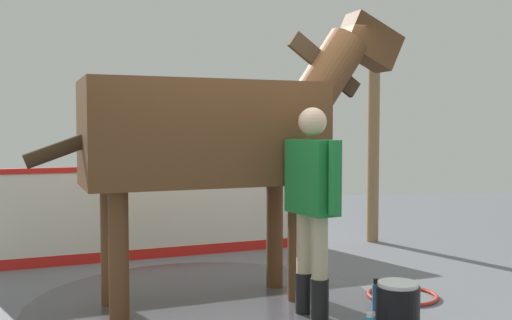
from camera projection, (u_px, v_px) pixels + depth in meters
name	position (u px, v px, depth m)	size (l,w,h in m)	color
ground_plane	(237.00, 305.00, 5.14)	(16.00, 16.00, 0.02)	slate
wet_patch	(205.00, 302.00, 5.20)	(3.09, 3.09, 0.00)	#4C4C54
barrier_wall	(157.00, 215.00, 6.95)	(1.16, 3.95, 1.10)	silver
roof_post_near	(373.00, 141.00, 7.90)	(0.16, 0.16, 2.72)	olive
horse	(219.00, 132.00, 5.17)	(1.39, 3.39, 2.64)	brown
handler	(312.00, 196.00, 4.75)	(0.64, 0.39, 1.70)	black
wash_bucket	(398.00, 306.00, 4.49)	(0.33, 0.33, 0.36)	black
bottle_spray	(376.00, 296.00, 4.96)	(0.06, 0.06, 0.27)	blue
hose_coil	(402.00, 295.00, 5.35)	(0.64, 0.64, 0.03)	#B72D1E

